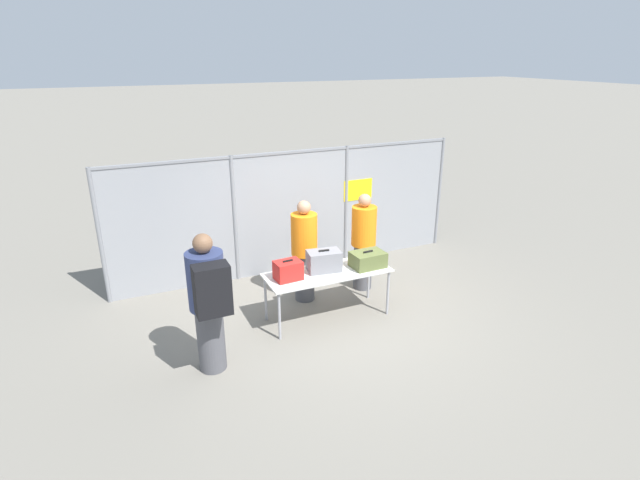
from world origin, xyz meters
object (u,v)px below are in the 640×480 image
Objects in this scene: suitcase_grey at (324,261)px; utility_trailer at (320,211)px; inspection_table at (328,275)px; security_worker_far at (363,241)px; security_worker_near at (304,250)px; suitcase_olive at (368,259)px; traveler_hooded at (209,300)px; suitcase_red at (288,270)px.

utility_trailer is at bearing 66.26° from suitcase_grey.
inspection_table is 1.13× the size of security_worker_far.
security_worker_near is at bearing 94.83° from suitcase_grey.
suitcase_olive reaches higher than utility_trailer.
inspection_table is 2.06m from traveler_hooded.
suitcase_red is (-0.63, 0.01, 0.20)m from inspection_table.
traveler_hooded is at bearing 40.19° from security_worker_near.
utility_trailer is (3.62, 4.65, -0.66)m from traveler_hooded.
inspection_table is 3.70× the size of suitcase_olive.
suitcase_olive is 0.31× the size of security_worker_far.
security_worker_near is at bearing -28.13° from security_worker_far.
traveler_hooded is 0.43× the size of utility_trailer.
security_worker_far is (2.92, 1.34, -0.15)m from traveler_hooded.
security_worker_far is (0.35, 0.77, -0.01)m from suitcase_olive.
inspection_table is 0.73m from security_worker_near.
traveler_hooded is at bearing -127.91° from utility_trailer.
security_worker_near is (-0.08, 0.71, 0.17)m from inspection_table.
suitcase_red reaches higher than utility_trailer.
security_worker_near reaches higher than inspection_table.
security_worker_far reaches higher than suitcase_grey.
suitcase_red is 0.23× the size of security_worker_near.
security_worker_near is (-0.05, 0.64, -0.04)m from suitcase_grey.
utility_trailer is at bearing -129.14° from security_worker_far.
traveler_hooded is at bearing -159.06° from suitcase_grey.
traveler_hooded is 1.09× the size of security_worker_near.
inspection_table reaches higher than utility_trailer.
traveler_hooded is at bearing -167.33° from suitcase_olive.
security_worker_near is (-0.73, 0.78, -0.01)m from suitcase_olive.
traveler_hooded reaches higher than inspection_table.
inspection_table is at bearing -67.40° from suitcase_grey.
security_worker_near is (1.84, 1.36, -0.14)m from traveler_hooded.
suitcase_olive is at bearing -12.37° from suitcase_grey.
security_worker_near is 1.08m from security_worker_far.
suitcase_red is at bearing 55.59° from security_worker_near.
security_worker_far is (1.03, 0.62, -0.05)m from suitcase_grey.
suitcase_red is 1.28m from suitcase_olive.
security_worker_near reaches higher than security_worker_far.
inspection_table is 0.44× the size of utility_trailer.
suitcase_red is at bearing 176.15° from suitcase_olive.
traveler_hooded reaches higher than suitcase_grey.
security_worker_far is 0.39× the size of utility_trailer.
traveler_hooded reaches higher than utility_trailer.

